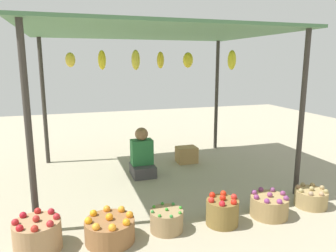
{
  "coord_description": "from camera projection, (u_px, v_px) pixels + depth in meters",
  "views": [
    {
      "loc": [
        -1.29,
        -4.7,
        1.8
      ],
      "look_at": [
        0.0,
        -0.67,
        0.95
      ],
      "focal_mm": 34.17,
      "sensor_mm": 36.0,
      "label": 1
    }
  ],
  "objects": [
    {
      "name": "basket_red_apples",
      "position": [
        38.0,
        235.0,
        3.1
      ],
      "size": [
        0.45,
        0.45,
        0.36
      ],
      "color": "#A37C55",
      "rests_on": "ground"
    },
    {
      "name": "vendor_person",
      "position": [
        142.0,
        157.0,
        5.13
      ],
      "size": [
        0.36,
        0.44,
        0.78
      ],
      "color": "#3F3E3F",
      "rests_on": "ground"
    },
    {
      "name": "market_stall_structure",
      "position": [
        154.0,
        41.0,
        4.73
      ],
      "size": [
        3.64,
        2.83,
        2.25
      ],
      "color": "#38332D",
      "rests_on": "ground"
    },
    {
      "name": "basket_oranges",
      "position": [
        110.0,
        230.0,
        3.25
      ],
      "size": [
        0.51,
        0.51,
        0.3
      ],
      "color": "#8D5F38",
      "rests_on": "ground"
    },
    {
      "name": "basket_red_tomatoes",
      "position": [
        222.0,
        211.0,
        3.59
      ],
      "size": [
        0.36,
        0.36,
        0.35
      ],
      "color": "brown",
      "rests_on": "ground"
    },
    {
      "name": "wooden_crate_near_vendor",
      "position": [
        187.0,
        155.0,
        5.81
      ],
      "size": [
        0.36,
        0.28,
        0.29
      ],
      "primitive_type": "cube",
      "color": "#A8804B",
      "rests_on": "ground"
    },
    {
      "name": "basket_purple_onions",
      "position": [
        269.0,
        206.0,
        3.79
      ],
      "size": [
        0.44,
        0.44,
        0.3
      ],
      "color": "#9F804F",
      "rests_on": "ground"
    },
    {
      "name": "basket_potatoes",
      "position": [
        311.0,
        198.0,
        4.05
      ],
      "size": [
        0.4,
        0.4,
        0.26
      ],
      "color": "#A28654",
      "rests_on": "ground"
    },
    {
      "name": "basket_green_chilies",
      "position": [
        167.0,
        220.0,
        3.46
      ],
      "size": [
        0.36,
        0.36,
        0.26
      ],
      "color": "#9A7D53",
      "rests_on": "ground"
    },
    {
      "name": "ground_plane",
      "position": [
        155.0,
        176.0,
        5.13
      ],
      "size": [
        14.0,
        14.0,
        0.0
      ],
      "primitive_type": "plane",
      "color": "tan"
    }
  ]
}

